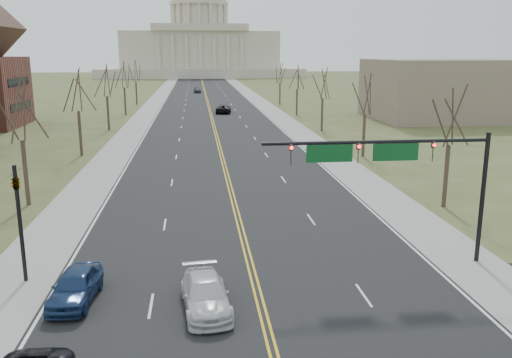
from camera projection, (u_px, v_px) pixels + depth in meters
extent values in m
cube|color=black|center=(208.00, 103.00, 121.96)|extent=(20.00, 380.00, 0.01)
cube|color=black|center=(271.00, 346.00, 21.37)|extent=(120.00, 14.00, 0.01)
cube|color=gray|center=(154.00, 103.00, 120.67)|extent=(4.00, 380.00, 0.03)
cube|color=gray|center=(261.00, 102.00, 123.25)|extent=(4.00, 380.00, 0.03)
cube|color=gold|center=(208.00, 103.00, 121.96)|extent=(0.42, 380.00, 0.01)
cube|color=silver|center=(164.00, 103.00, 120.91)|extent=(0.15, 380.00, 0.01)
cube|color=silver|center=(251.00, 102.00, 123.02)|extent=(0.15, 380.00, 0.01)
cube|color=#BEB49E|center=(201.00, 71.00, 256.92)|extent=(90.00, 60.00, 4.00)
cube|color=#BEB49E|center=(200.00, 50.00, 254.61)|extent=(70.00, 40.00, 16.00)
cube|color=#BEB49E|center=(200.00, 27.00, 232.60)|extent=(42.00, 3.00, 3.00)
cylinder|color=#BEB49E|center=(199.00, 19.00, 251.39)|extent=(24.00, 24.00, 12.00)
cylinder|color=#BEB49E|center=(199.00, 4.00, 249.83)|extent=(27.00, 27.00, 1.60)
ellipsoid|color=slate|center=(199.00, 2.00, 249.65)|extent=(24.00, 24.00, 22.80)
cylinder|color=black|center=(482.00, 199.00, 29.14)|extent=(0.24, 0.24, 7.20)
cylinder|color=black|center=(377.00, 142.00, 27.76)|extent=(12.00, 0.18, 0.18)
imported|color=black|center=(433.00, 151.00, 28.21)|extent=(0.35, 0.40, 1.10)
sphere|color=#FF0C0C|center=(434.00, 145.00, 27.99)|extent=(0.18, 0.18, 0.18)
imported|color=black|center=(358.00, 153.00, 27.78)|extent=(0.35, 0.40, 1.10)
sphere|color=#FF0C0C|center=(359.00, 147.00, 27.56)|extent=(0.18, 0.18, 0.18)
imported|color=black|center=(291.00, 154.00, 27.41)|extent=(0.35, 0.40, 1.10)
sphere|color=#FF0C0C|center=(291.00, 148.00, 27.18)|extent=(0.18, 0.18, 0.18)
cube|color=#0C4C1E|center=(396.00, 152.00, 28.00)|extent=(2.40, 0.12, 0.90)
cube|color=#0C4C1E|center=(329.00, 153.00, 27.62)|extent=(2.40, 0.12, 0.90)
cylinder|color=black|center=(20.00, 225.00, 26.70)|extent=(0.20, 0.20, 6.00)
imported|color=black|center=(16.00, 181.00, 26.20)|extent=(0.32, 0.36, 0.99)
cylinder|color=#382B21|center=(446.00, 176.00, 39.91)|extent=(0.32, 0.32, 4.68)
cylinder|color=#382B21|center=(26.00, 173.00, 40.42)|extent=(0.32, 0.32, 4.95)
cylinder|color=#382B21|center=(364.00, 136.00, 59.26)|extent=(0.32, 0.32, 4.68)
cylinder|color=#382B21|center=(80.00, 134.00, 59.76)|extent=(0.32, 0.32, 4.95)
cylinder|color=#382B21|center=(322.00, 115.00, 78.60)|extent=(0.32, 0.32, 4.68)
cylinder|color=#382B21|center=(108.00, 113.00, 79.11)|extent=(0.32, 0.32, 4.95)
cylinder|color=#382B21|center=(297.00, 102.00, 97.95)|extent=(0.32, 0.32, 4.68)
cylinder|color=#382B21|center=(125.00, 101.00, 98.45)|extent=(0.32, 0.32, 4.95)
cylinder|color=#382B21|center=(280.00, 94.00, 117.29)|extent=(0.32, 0.32, 4.68)
cylinder|color=#382B21|center=(136.00, 93.00, 117.79)|extent=(0.32, 0.32, 4.95)
cube|color=black|center=(21.00, 106.00, 83.25)|extent=(0.10, 9.80, 1.20)
cube|color=black|center=(19.00, 82.00, 82.41)|extent=(0.10, 9.80, 1.20)
cube|color=#7F6B5A|center=(447.00, 89.00, 92.23)|extent=(25.00, 20.00, 10.00)
imported|color=silver|center=(205.00, 294.00, 24.22)|extent=(2.47, 5.09, 1.43)
imported|color=navy|center=(75.00, 286.00, 24.95)|extent=(2.15, 4.61, 1.53)
imported|color=black|center=(223.00, 109.00, 101.66)|extent=(3.27, 5.98, 1.59)
imported|color=#4D4F54|center=(197.00, 90.00, 151.27)|extent=(2.19, 4.88, 1.63)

